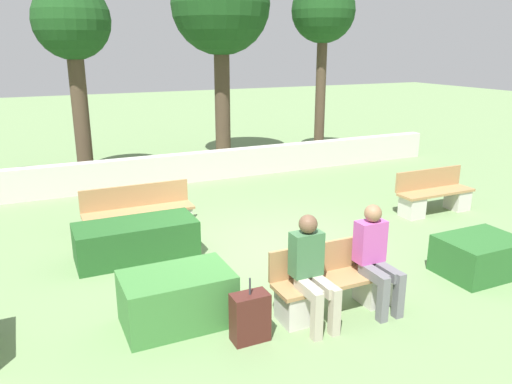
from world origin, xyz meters
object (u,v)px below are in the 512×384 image
person_seated_man (311,266)px  bench_left_side (139,216)px  bench_front (334,287)px  suitcase (250,317)px  person_seated_woman (376,253)px  tree_center_right (221,7)px  tree_center_left (72,28)px  bench_right_side (434,197)px  tree_rightmost (323,15)px

person_seated_man → bench_left_side: bearing=107.4°
bench_front → suitcase: 1.25m
person_seated_woman → tree_center_right: (1.41, 8.86, 3.49)m
suitcase → tree_center_left: 8.99m
bench_left_side → person_seated_woman: size_ratio=1.43×
bench_front → tree_center_right: (1.92, 8.72, 3.92)m
bench_front → tree_center_right: size_ratio=0.29×
bench_right_side → person_seated_man: size_ratio=1.23×
person_seated_woman → tree_center_right: 9.63m
bench_front → tree_center_left: 9.02m
person_seated_woman → bench_right_side: bearing=36.2°
tree_rightmost → tree_center_right: bearing=165.1°
bench_left_side → bench_right_side: same height
bench_right_side → person_seated_woman: size_ratio=1.23×
person_seated_woman → tree_center_right: bearing=81.0°
tree_center_right → tree_center_left: bearing=-171.6°
suitcase → tree_rightmost: tree_rightmost is taller
suitcase → tree_center_left: size_ratio=0.17×
tree_center_right → tree_rightmost: (2.81, -0.75, -0.16)m
bench_right_side → tree_rightmost: tree_rightmost is taller
tree_center_left → person_seated_woman: bearing=-73.0°
bench_right_side → suitcase: bench_right_side is taller
bench_left_side → person_seated_man: person_seated_man is taller
tree_center_left → tree_center_right: 4.03m
person_seated_woman → tree_rightmost: size_ratio=0.26×
bench_front → bench_left_side: same height
suitcase → tree_rightmost: bearing=53.8°
person_seated_woman → tree_rightmost: bearing=62.5°
tree_rightmost → bench_front: bearing=-120.7°
bench_front → tree_rightmost: (4.73, 7.97, 3.76)m
bench_left_side → person_seated_man: 4.08m
bench_left_side → tree_center_left: size_ratio=0.41×
bench_right_side → tree_center_right: bearing=103.6°
bench_left_side → person_seated_man: bearing=-76.7°
person_seated_man → tree_center_right: tree_center_right is taller
person_seated_woman → tree_center_left: tree_center_left is taller
tree_center_right → tree_rightmost: 2.91m
bench_front → bench_left_side: (-1.64, 3.74, 0.01)m
person_seated_woman → bench_left_side: bearing=119.1°
bench_left_side → tree_rightmost: (6.37, 4.24, 3.74)m
bench_front → person_seated_woman: (0.51, -0.13, 0.43)m
bench_left_side → person_seated_woman: (2.15, -3.87, 0.41)m
suitcase → bench_front: bearing=7.7°
person_seated_woman → suitcase: 1.81m
tree_center_right → bench_right_side: bearing=-71.7°
bench_front → suitcase: bench_front is taller
tree_center_right → person_seated_man: bearing=-104.8°
bench_front → tree_rightmost: 10.00m
suitcase → tree_center_left: (-0.78, 8.31, 3.34)m
bench_left_side → tree_center_right: bearing=50.4°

